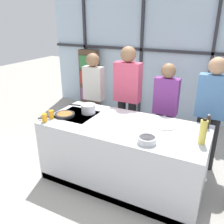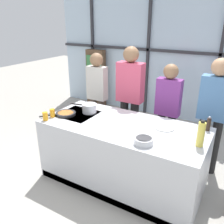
{
  "view_description": "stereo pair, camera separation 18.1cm",
  "coord_description": "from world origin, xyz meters",
  "px_view_note": "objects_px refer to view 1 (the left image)",
  "views": [
    {
      "loc": [
        1.17,
        -2.64,
        2.22
      ],
      "look_at": [
        -0.23,
        0.1,
        0.99
      ],
      "focal_mm": 38.0,
      "sensor_mm": 36.0,
      "label": 1
    },
    {
      "loc": [
        1.33,
        -2.56,
        2.22
      ],
      "look_at": [
        -0.23,
        0.1,
        0.99
      ],
      "focal_mm": 38.0,
      "sensor_mm": 36.0,
      "label": 2
    }
  ],
  "objects_px": {
    "mixing_bowl": "(147,140)",
    "oil_bottle": "(203,132)",
    "frying_pan": "(64,115)",
    "spectator_far_right": "(211,108)",
    "saucepan": "(88,109)",
    "spectator_far_left": "(94,92)",
    "spectator_center_left": "(127,93)",
    "juice_glass_far": "(51,114)",
    "pepper_grinder": "(208,122)",
    "spectator_center_right": "(165,106)",
    "white_plate": "(165,126)",
    "juice_glass_near": "(45,118)"
  },
  "relations": [
    {
      "from": "white_plate",
      "to": "juice_glass_far",
      "type": "bearing_deg",
      "value": -163.17
    },
    {
      "from": "oil_bottle",
      "to": "juice_glass_near",
      "type": "distance_m",
      "value": 2.03
    },
    {
      "from": "oil_bottle",
      "to": "juice_glass_far",
      "type": "height_order",
      "value": "oil_bottle"
    },
    {
      "from": "mixing_bowl",
      "to": "frying_pan",
      "type": "bearing_deg",
      "value": 171.04
    },
    {
      "from": "saucepan",
      "to": "white_plate",
      "type": "bearing_deg",
      "value": 2.88
    },
    {
      "from": "frying_pan",
      "to": "pepper_grinder",
      "type": "height_order",
      "value": "pepper_grinder"
    },
    {
      "from": "saucepan",
      "to": "spectator_far_right",
      "type": "bearing_deg",
      "value": 24.52
    },
    {
      "from": "spectator_center_right",
      "to": "spectator_far_right",
      "type": "height_order",
      "value": "spectator_far_right"
    },
    {
      "from": "spectator_center_left",
      "to": "spectator_center_right",
      "type": "bearing_deg",
      "value": -180.0
    },
    {
      "from": "pepper_grinder",
      "to": "saucepan",
      "type": "bearing_deg",
      "value": -170.93
    },
    {
      "from": "frying_pan",
      "to": "oil_bottle",
      "type": "xyz_separation_m",
      "value": [
        1.89,
        0.06,
        0.13
      ]
    },
    {
      "from": "mixing_bowl",
      "to": "white_plate",
      "type": "bearing_deg",
      "value": 82.52
    },
    {
      "from": "mixing_bowl",
      "to": "spectator_far_left",
      "type": "bearing_deg",
      "value": 139.9
    },
    {
      "from": "spectator_center_right",
      "to": "juice_glass_far",
      "type": "relative_size",
      "value": 13.73
    },
    {
      "from": "pepper_grinder",
      "to": "juice_glass_near",
      "type": "relative_size",
      "value": 1.67
    },
    {
      "from": "oil_bottle",
      "to": "mixing_bowl",
      "type": "bearing_deg",
      "value": -153.78
    },
    {
      "from": "spectator_center_left",
      "to": "frying_pan",
      "type": "relative_size",
      "value": 4.01
    },
    {
      "from": "white_plate",
      "to": "juice_glass_far",
      "type": "height_order",
      "value": "juice_glass_far"
    },
    {
      "from": "saucepan",
      "to": "pepper_grinder",
      "type": "bearing_deg",
      "value": 9.07
    },
    {
      "from": "spectator_far_right",
      "to": "juice_glass_near",
      "type": "distance_m",
      "value": 2.37
    },
    {
      "from": "spectator_center_right",
      "to": "juice_glass_far",
      "type": "height_order",
      "value": "spectator_center_right"
    },
    {
      "from": "spectator_far_left",
      "to": "spectator_center_right",
      "type": "xyz_separation_m",
      "value": [
        1.32,
        0.0,
        -0.05
      ]
    },
    {
      "from": "spectator_center_right",
      "to": "oil_bottle",
      "type": "bearing_deg",
      "value": 125.63
    },
    {
      "from": "oil_bottle",
      "to": "spectator_center_left",
      "type": "bearing_deg",
      "value": 144.89
    },
    {
      "from": "spectator_center_left",
      "to": "saucepan",
      "type": "xyz_separation_m",
      "value": [
        -0.31,
        -0.74,
        -0.08
      ]
    },
    {
      "from": "pepper_grinder",
      "to": "juice_glass_far",
      "type": "bearing_deg",
      "value": -161.75
    },
    {
      "from": "mixing_bowl",
      "to": "juice_glass_far",
      "type": "relative_size",
      "value": 1.89
    },
    {
      "from": "juice_glass_far",
      "to": "white_plate",
      "type": "bearing_deg",
      "value": 16.83
    },
    {
      "from": "saucepan",
      "to": "juice_glass_near",
      "type": "bearing_deg",
      "value": -123.89
    },
    {
      "from": "spectator_far_right",
      "to": "juice_glass_far",
      "type": "relative_size",
      "value": 14.92
    },
    {
      "from": "white_plate",
      "to": "spectator_center_right",
      "type": "bearing_deg",
      "value": 105.02
    },
    {
      "from": "spectator_far_right",
      "to": "spectator_center_left",
      "type": "bearing_deg",
      "value": 0.0
    },
    {
      "from": "saucepan",
      "to": "juice_glass_near",
      "type": "distance_m",
      "value": 0.65
    },
    {
      "from": "spectator_far_left",
      "to": "spectator_center_left",
      "type": "distance_m",
      "value": 0.66
    },
    {
      "from": "juice_glass_far",
      "to": "frying_pan",
      "type": "bearing_deg",
      "value": 52.61
    },
    {
      "from": "mixing_bowl",
      "to": "oil_bottle",
      "type": "distance_m",
      "value": 0.63
    },
    {
      "from": "frying_pan",
      "to": "oil_bottle",
      "type": "bearing_deg",
      "value": 1.91
    },
    {
      "from": "oil_bottle",
      "to": "spectator_center_right",
      "type": "bearing_deg",
      "value": 125.63
    },
    {
      "from": "white_plate",
      "to": "pepper_grinder",
      "type": "distance_m",
      "value": 0.54
    },
    {
      "from": "juice_glass_far",
      "to": "pepper_grinder",
      "type": "bearing_deg",
      "value": 18.25
    },
    {
      "from": "spectator_center_left",
      "to": "white_plate",
      "type": "distance_m",
      "value": 1.1
    },
    {
      "from": "spectator_far_right",
      "to": "saucepan",
      "type": "bearing_deg",
      "value": 24.52
    },
    {
      "from": "saucepan",
      "to": "mixing_bowl",
      "type": "relative_size",
      "value": 1.84
    },
    {
      "from": "spectator_far_left",
      "to": "spectator_center_left",
      "type": "relative_size",
      "value": 0.92
    },
    {
      "from": "frying_pan",
      "to": "spectator_center_left",
      "type": "bearing_deg",
      "value": 60.71
    },
    {
      "from": "juice_glass_near",
      "to": "spectator_center_left",
      "type": "bearing_deg",
      "value": 62.41
    },
    {
      "from": "spectator_center_right",
      "to": "white_plate",
      "type": "distance_m",
      "value": 0.71
    },
    {
      "from": "saucepan",
      "to": "pepper_grinder",
      "type": "height_order",
      "value": "pepper_grinder"
    },
    {
      "from": "spectator_far_left",
      "to": "juice_glass_near",
      "type": "relative_size",
      "value": 14.3
    },
    {
      "from": "juice_glass_far",
      "to": "spectator_center_left",
      "type": "bearing_deg",
      "value": 59.6
    }
  ]
}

